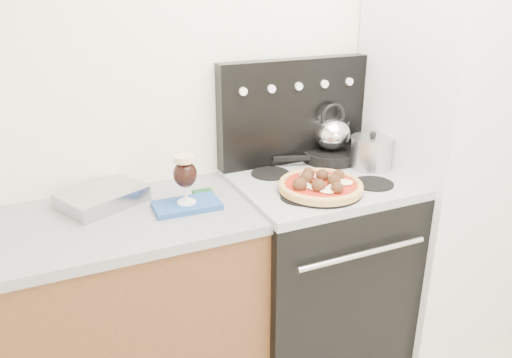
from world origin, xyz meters
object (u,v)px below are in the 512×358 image
pizza (321,184)px  tea_kettle (332,131)px  beer_glass (185,179)px  stock_pot (371,154)px  fridge (444,154)px  skillet (331,155)px  base_cabinet (79,329)px  pizza_pan (320,191)px  stove_body (316,270)px  oven_mitt (187,205)px

pizza → tea_kettle: tea_kettle is taller
beer_glass → stock_pot: size_ratio=1.05×
fridge → tea_kettle: bearing=156.3°
stock_pot → skillet: bearing=123.5°
base_cabinet → beer_glass: beer_glass is taller
pizza → skillet: (0.26, 0.33, -0.01)m
tea_kettle → pizza_pan: bearing=-126.7°
base_cabinet → fridge: fridge is taller
tea_kettle → base_cabinet: bearing=-170.7°
beer_glass → tea_kettle: 0.84m
stock_pot → tea_kettle: bearing=123.5°
stove_body → oven_mitt: 0.79m
pizza_pan → skillet: skillet is taller
oven_mitt → beer_glass: bearing=0.0°
stove_body → skillet: bearing=48.2°
stove_body → tea_kettle: 0.69m
stove_body → pizza_pan: size_ratio=2.49×
stove_body → fridge: (0.70, -0.03, 0.51)m
oven_mitt → base_cabinet: bearing=176.1°
oven_mitt → stock_pot: 0.93m
stove_body → beer_glass: bearing=-179.3°
base_cabinet → stock_pot: (1.40, 0.01, 0.56)m
stove_body → pizza: bearing=-121.4°
beer_glass → pizza: (0.55, -0.12, -0.07)m
beer_glass → pizza_pan: beer_glass is taller
base_cabinet → skillet: skillet is taller
pizza_pan → tea_kettle: tea_kettle is taller
pizza → tea_kettle: 0.44m
skillet → tea_kettle: bearing=0.0°
tea_kettle → stock_pot: (0.11, -0.17, -0.08)m
base_cabinet → tea_kettle: bearing=7.9°
tea_kettle → stove_body: bearing=-130.3°
skillet → fridge: bearing=-23.7°
pizza → stock_pot: (0.37, 0.16, 0.03)m
stock_pot → fridge: bearing=-7.8°
tea_kettle → beer_glass: bearing=-164.1°
base_cabinet → skillet: size_ratio=5.09×
base_cabinet → pizza: bearing=-8.5°
beer_glass → stock_pot: 0.93m
stove_body → skillet: skillet is taller
oven_mitt → skillet: (0.81, 0.21, 0.03)m
fridge → pizza: (-0.78, -0.10, 0.01)m
stock_pot → pizza_pan: bearing=-157.0°
tea_kettle → stock_pot: tea_kettle is taller
stove_body → fridge: fridge is taller
skillet → stock_pot: 0.21m
pizza → skillet: size_ratio=1.25×
fridge → base_cabinet: bearing=178.4°
tea_kettle → fridge: bearing=-22.3°
skillet → tea_kettle: size_ratio=1.44×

